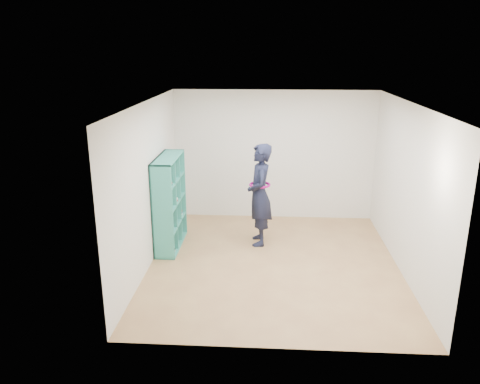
{
  "coord_description": "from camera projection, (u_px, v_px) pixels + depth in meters",
  "views": [
    {
      "loc": [
        -0.11,
        -6.96,
        3.38
      ],
      "look_at": [
        -0.57,
        0.3,
        1.12
      ],
      "focal_mm": 35.0,
      "sensor_mm": 36.0,
      "label": 1
    }
  ],
  "objects": [
    {
      "name": "wall_right",
      "position": [
        407.0,
        190.0,
        7.12
      ],
      "size": [
        0.02,
        4.5,
        2.6
      ],
      "primitive_type": "cube",
      "color": "silver",
      "rests_on": "floor"
    },
    {
      "name": "person",
      "position": [
        260.0,
        195.0,
        8.19
      ],
      "size": [
        0.5,
        0.7,
        1.82
      ],
      "rotation": [
        0.0,
        0.0,
        -1.47
      ],
      "color": "black",
      "rests_on": "floor"
    },
    {
      "name": "bookshelf",
      "position": [
        168.0,
        204.0,
        8.12
      ],
      "size": [
        0.35,
        1.21,
        1.62
      ],
      "color": "teal",
      "rests_on": "floor"
    },
    {
      "name": "floor",
      "position": [
        273.0,
        264.0,
        7.63
      ],
      "size": [
        4.5,
        4.5,
        0.0
      ],
      "primitive_type": "plane",
      "color": "#9A6C46",
      "rests_on": "ground"
    },
    {
      "name": "wall_front",
      "position": [
        277.0,
        247.0,
        5.1
      ],
      "size": [
        4.0,
        0.02,
        2.6
      ],
      "primitive_type": "cube",
      "color": "silver",
      "rests_on": "floor"
    },
    {
      "name": "smartphone",
      "position": [
        251.0,
        187.0,
        8.23
      ],
      "size": [
        0.04,
        0.09,
        0.12
      ],
      "rotation": [
        0.39,
        0.0,
        0.32
      ],
      "color": "silver",
      "rests_on": "person"
    },
    {
      "name": "wall_left",
      "position": [
        148.0,
        185.0,
        7.36
      ],
      "size": [
        0.02,
        4.5,
        2.6
      ],
      "primitive_type": "cube",
      "color": "silver",
      "rests_on": "floor"
    },
    {
      "name": "wall_back",
      "position": [
        274.0,
        156.0,
        9.39
      ],
      "size": [
        4.0,
        0.02,
        2.6
      ],
      "primitive_type": "cube",
      "color": "silver",
      "rests_on": "floor"
    },
    {
      "name": "ceiling",
      "position": [
        277.0,
        103.0,
        6.86
      ],
      "size": [
        4.5,
        4.5,
        0.0
      ],
      "primitive_type": "plane",
      "color": "white",
      "rests_on": "wall_back"
    }
  ]
}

